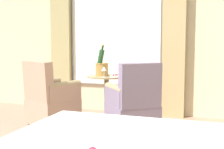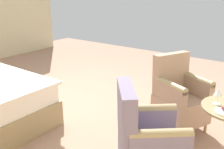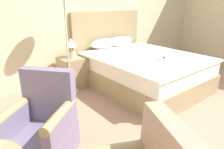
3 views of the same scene
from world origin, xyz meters
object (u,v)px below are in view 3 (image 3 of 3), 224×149
object	(u,v)px
bed	(139,68)
armchair_by_window	(43,130)
floor_lamp_brass	(64,0)
bedside_lamp	(71,46)
nightstand	(73,72)

from	to	relation	value
bed	armchair_by_window	xyz separation A→B (m)	(-2.24, -0.91, 0.06)
bed	floor_lamp_brass	bearing A→B (deg)	158.18
bedside_lamp	bed	bearing A→B (deg)	-35.31
floor_lamp_brass	armchair_by_window	bearing A→B (deg)	-125.21
nightstand	floor_lamp_brass	world-z (taller)	floor_lamp_brass
bed	nightstand	size ratio (longest dim) A/B	3.94
bed	floor_lamp_brass	world-z (taller)	floor_lamp_brass
nightstand	armchair_by_window	xyz separation A→B (m)	(-1.19, -1.65, 0.13)
bed	floor_lamp_brass	size ratio (longest dim) A/B	1.22
bedside_lamp	floor_lamp_brass	size ratio (longest dim) A/B	0.20
bedside_lamp	floor_lamp_brass	xyz separation A→B (m)	(-0.19, -0.25, 0.79)
armchair_by_window	bed	bearing A→B (deg)	22.02
bed	bedside_lamp	size ratio (longest dim) A/B	6.18
floor_lamp_brass	bedside_lamp	bearing A→B (deg)	51.80
nightstand	armchair_by_window	size ratio (longest dim) A/B	0.59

